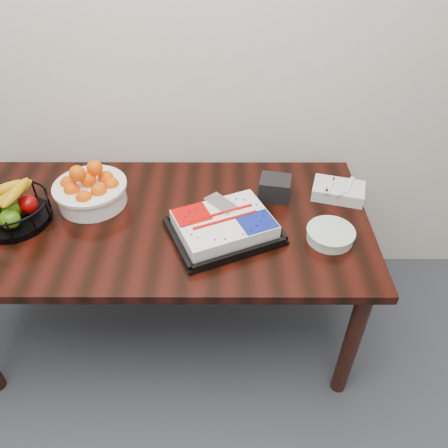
{
  "coord_description": "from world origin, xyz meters",
  "views": [
    {
      "loc": [
        0.27,
        0.53,
        1.96
      ],
      "look_at": [
        0.27,
        1.86,
        0.83
      ],
      "focal_mm": 35.0,
      "sensor_mm": 36.0,
      "label": 1
    }
  ],
  "objects_px": {
    "napkin_box": "(275,188)",
    "tangerine_bowl": "(90,187)",
    "cake_tray": "(224,227)",
    "table": "(164,232)",
    "fruit_basket": "(11,209)",
    "plate_stack": "(330,235)"
  },
  "relations": [
    {
      "from": "plate_stack",
      "to": "cake_tray",
      "type": "bearing_deg",
      "value": 175.71
    },
    {
      "from": "cake_tray",
      "to": "table",
      "type": "bearing_deg",
      "value": 158.48
    },
    {
      "from": "cake_tray",
      "to": "fruit_basket",
      "type": "height_order",
      "value": "fruit_basket"
    },
    {
      "from": "tangerine_bowl",
      "to": "napkin_box",
      "type": "height_order",
      "value": "tangerine_bowl"
    },
    {
      "from": "napkin_box",
      "to": "tangerine_bowl",
      "type": "bearing_deg",
      "value": -176.73
    },
    {
      "from": "fruit_basket",
      "to": "napkin_box",
      "type": "xyz_separation_m",
      "value": [
        1.13,
        0.18,
        -0.02
      ]
    },
    {
      "from": "cake_tray",
      "to": "tangerine_bowl",
      "type": "xyz_separation_m",
      "value": [
        -0.6,
        0.21,
        0.05
      ]
    },
    {
      "from": "cake_tray",
      "to": "napkin_box",
      "type": "bearing_deg",
      "value": 48.5
    },
    {
      "from": "plate_stack",
      "to": "napkin_box",
      "type": "height_order",
      "value": "napkin_box"
    },
    {
      "from": "cake_tray",
      "to": "napkin_box",
      "type": "height_order",
      "value": "napkin_box"
    },
    {
      "from": "table",
      "to": "plate_stack",
      "type": "relative_size",
      "value": 9.14
    },
    {
      "from": "plate_stack",
      "to": "napkin_box",
      "type": "relative_size",
      "value": 1.43
    },
    {
      "from": "tangerine_bowl",
      "to": "fruit_basket",
      "type": "height_order",
      "value": "tangerine_bowl"
    },
    {
      "from": "table",
      "to": "tangerine_bowl",
      "type": "bearing_deg",
      "value": 161.62
    },
    {
      "from": "fruit_basket",
      "to": "cake_tray",
      "type": "bearing_deg",
      "value": -5.02
    },
    {
      "from": "fruit_basket",
      "to": "plate_stack",
      "type": "bearing_deg",
      "value": -4.78
    },
    {
      "from": "table",
      "to": "cake_tray",
      "type": "distance_m",
      "value": 0.32
    },
    {
      "from": "tangerine_bowl",
      "to": "fruit_basket",
      "type": "bearing_deg",
      "value": -155.98
    },
    {
      "from": "plate_stack",
      "to": "napkin_box",
      "type": "xyz_separation_m",
      "value": [
        -0.2,
        0.29,
        0.02
      ]
    },
    {
      "from": "tangerine_bowl",
      "to": "fruit_basket",
      "type": "relative_size",
      "value": 1.01
    },
    {
      "from": "table",
      "to": "cake_tray",
      "type": "relative_size",
      "value": 3.4
    },
    {
      "from": "table",
      "to": "fruit_basket",
      "type": "relative_size",
      "value": 5.61
    }
  ]
}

